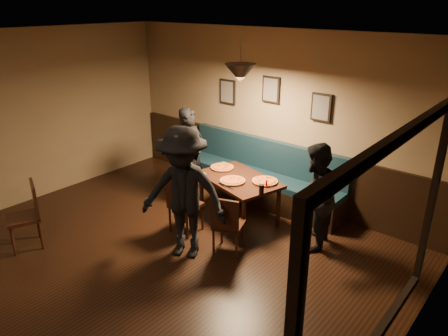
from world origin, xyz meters
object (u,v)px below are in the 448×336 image
at_px(booth_bench, 259,173).
at_px(tabasco_bottle, 266,183).
at_px(cafe_chair_far, 23,217).
at_px(diner_front, 184,194).
at_px(diner_right, 314,198).
at_px(chair_near_left, 186,204).
at_px(diner_left, 191,156).
at_px(dining_table, 238,198).
at_px(chair_near_right, 229,223).
at_px(soda_glass, 261,190).

relative_size(booth_bench, tabasco_bottle, 24.27).
height_order(booth_bench, cafe_chair_far, booth_bench).
bearing_deg(booth_bench, diner_front, -83.80).
xyz_separation_m(diner_right, tabasco_bottle, (-0.76, -0.00, -0.01)).
distance_m(booth_bench, chair_near_left, 1.54).
bearing_deg(diner_left, dining_table, -92.54).
distance_m(chair_near_left, tabasco_bottle, 1.20).
bearing_deg(tabasco_bottle, chair_near_right, -92.45).
bearing_deg(chair_near_right, soda_glass, 57.76).
distance_m(dining_table, diner_right, 1.34).
distance_m(diner_right, cafe_chair_far, 3.94).
height_order(chair_near_right, tabasco_bottle, chair_near_right).
bearing_deg(chair_near_left, diner_right, 23.30).
bearing_deg(diner_left, soda_glass, -101.55).
xyz_separation_m(chair_near_right, diner_front, (-0.40, -0.43, 0.47)).
xyz_separation_m(soda_glass, tabasco_bottle, (-0.09, 0.25, -0.01)).
relative_size(booth_bench, diner_left, 1.88).
bearing_deg(diner_right, diner_left, -105.57).
xyz_separation_m(diner_right, diner_front, (-1.20, -1.24, 0.14)).
relative_size(diner_front, tabasco_bottle, 14.38).
bearing_deg(cafe_chair_far, chair_near_right, -120.85).
bearing_deg(soda_glass, dining_table, 156.62).
height_order(chair_near_left, diner_front, diner_front).
bearing_deg(chair_near_left, dining_table, 63.69).
xyz_separation_m(chair_near_left, diner_left, (-0.66, 0.80, 0.36)).
xyz_separation_m(chair_near_left, soda_glass, (0.95, 0.54, 0.31)).
xyz_separation_m(chair_near_right, cafe_chair_far, (-2.22, -1.69, 0.04)).
relative_size(dining_table, cafe_chair_far, 1.37).
relative_size(soda_glass, cafe_chair_far, 0.16).
bearing_deg(diner_right, soda_glass, -85.01).
height_order(dining_table, chair_near_left, chair_near_left).
xyz_separation_m(diner_right, cafe_chair_far, (-3.02, -2.51, -0.29)).
distance_m(booth_bench, tabasco_bottle, 1.02).
distance_m(booth_bench, diner_right, 1.62).
bearing_deg(diner_front, cafe_chair_far, -167.96).
height_order(booth_bench, tabasco_bottle, booth_bench).
bearing_deg(soda_glass, tabasco_bottle, 109.06).
distance_m(chair_near_right, tabasco_bottle, 0.87).
xyz_separation_m(dining_table, chair_near_right, (0.48, -0.82, 0.09)).
distance_m(dining_table, chair_near_left, 0.88).
bearing_deg(cafe_chair_far, booth_bench, -94.50).
height_order(diner_left, cafe_chair_far, diner_left).
bearing_deg(soda_glass, booth_bench, 126.76).
relative_size(chair_near_left, diner_front, 0.50).
distance_m(diner_front, cafe_chair_far, 2.26).
relative_size(dining_table, diner_left, 0.79).
bearing_deg(diner_left, cafe_chair_far, 161.49).
bearing_deg(cafe_chair_far, diner_front, -123.26).
bearing_deg(booth_bench, chair_near_right, -68.25).
xyz_separation_m(booth_bench, diner_front, (0.21, -1.97, 0.39)).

